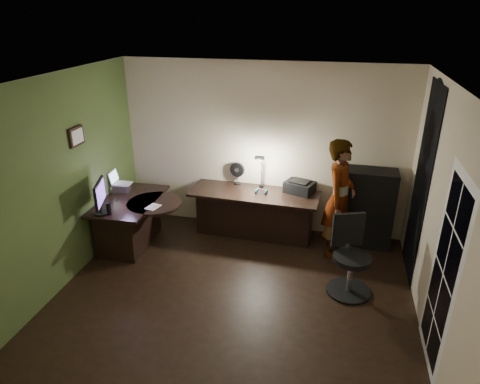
% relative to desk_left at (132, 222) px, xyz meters
% --- Properties ---
extents(floor, '(4.50, 4.00, 0.01)m').
position_rel_desk_left_xyz_m(floor, '(1.83, -0.93, -0.38)').
color(floor, black).
rests_on(floor, ground).
extents(ceiling, '(4.50, 4.00, 0.01)m').
position_rel_desk_left_xyz_m(ceiling, '(1.83, -0.93, 2.33)').
color(ceiling, silver).
rests_on(ceiling, floor).
extents(wall_back, '(4.50, 0.01, 2.70)m').
position_rel_desk_left_xyz_m(wall_back, '(1.83, 1.07, 0.97)').
color(wall_back, beige).
rests_on(wall_back, floor).
extents(wall_front, '(4.50, 0.01, 2.70)m').
position_rel_desk_left_xyz_m(wall_front, '(1.83, -2.94, 0.97)').
color(wall_front, beige).
rests_on(wall_front, floor).
extents(wall_left, '(0.01, 4.00, 2.70)m').
position_rel_desk_left_xyz_m(wall_left, '(-0.42, -0.93, 0.97)').
color(wall_left, beige).
rests_on(wall_left, floor).
extents(wall_right, '(0.01, 4.00, 2.70)m').
position_rel_desk_left_xyz_m(wall_right, '(4.08, -0.93, 0.97)').
color(wall_right, beige).
rests_on(wall_right, floor).
extents(green_wall_overlay, '(0.00, 4.00, 2.70)m').
position_rel_desk_left_xyz_m(green_wall_overlay, '(-0.41, -0.93, 0.97)').
color(green_wall_overlay, '#445928').
rests_on(green_wall_overlay, floor).
extents(arched_doorway, '(0.01, 0.90, 2.60)m').
position_rel_desk_left_xyz_m(arched_doorway, '(4.07, 0.22, 0.92)').
color(arched_doorway, black).
rests_on(arched_doorway, floor).
extents(french_door, '(0.02, 0.92, 2.10)m').
position_rel_desk_left_xyz_m(french_door, '(4.07, -1.48, 0.67)').
color(french_door, white).
rests_on(french_door, floor).
extents(framed_picture, '(0.04, 0.30, 0.25)m').
position_rel_desk_left_xyz_m(framed_picture, '(-0.39, -0.48, 1.47)').
color(framed_picture, black).
rests_on(framed_picture, wall_left).
extents(desk_left, '(0.84, 1.33, 0.76)m').
position_rel_desk_left_xyz_m(desk_left, '(0.00, 0.00, 0.00)').
color(desk_left, black).
rests_on(desk_left, floor).
extents(desk_right, '(2.04, 0.80, 0.75)m').
position_rel_desk_left_xyz_m(desk_right, '(1.77, 0.70, -0.00)').
color(desk_right, black).
rests_on(desk_right, floor).
extents(cabinet, '(0.82, 0.42, 1.22)m').
position_rel_desk_left_xyz_m(cabinet, '(3.47, 0.84, 0.23)').
color(cabinet, black).
rests_on(cabinet, floor).
extents(laptop_stand, '(0.30, 0.26, 0.11)m').
position_rel_desk_left_xyz_m(laptop_stand, '(-0.27, 0.28, 0.44)').
color(laptop_stand, silver).
rests_on(laptop_stand, desk_left).
extents(laptop, '(0.31, 0.29, 0.20)m').
position_rel_desk_left_xyz_m(laptop, '(-0.24, 0.28, 0.60)').
color(laptop, silver).
rests_on(laptop, laptop_stand).
extents(monitor, '(0.26, 0.53, 0.35)m').
position_rel_desk_left_xyz_m(monitor, '(-0.17, -0.51, 0.55)').
color(monitor, black).
rests_on(monitor, desk_left).
extents(mouse, '(0.08, 0.09, 0.03)m').
position_rel_desk_left_xyz_m(mouse, '(0.50, -0.15, 0.40)').
color(mouse, silver).
rests_on(mouse, desk_left).
extents(phone, '(0.11, 0.14, 0.01)m').
position_rel_desk_left_xyz_m(phone, '(0.45, -0.09, 0.39)').
color(phone, black).
rests_on(phone, desk_left).
extents(pen, '(0.05, 0.13, 0.01)m').
position_rel_desk_left_xyz_m(pen, '(-0.16, -0.07, 0.39)').
color(pen, black).
rests_on(pen, desk_left).
extents(speaker, '(0.09, 0.09, 0.18)m').
position_rel_desk_left_xyz_m(speaker, '(-0.04, -0.51, 0.47)').
color(speaker, black).
rests_on(speaker, desk_left).
extents(notepad, '(0.20, 0.24, 0.01)m').
position_rel_desk_left_xyz_m(notepad, '(0.46, -0.17, 0.39)').
color(notepad, silver).
rests_on(notepad, desk_left).
extents(desk_fan, '(0.26, 0.17, 0.37)m').
position_rel_desk_left_xyz_m(desk_fan, '(1.44, 0.99, 0.56)').
color(desk_fan, black).
rests_on(desk_fan, desk_right).
extents(headphones, '(0.20, 0.13, 0.09)m').
position_rel_desk_left_xyz_m(headphones, '(1.89, 0.67, 0.42)').
color(headphones, '#1E5082').
rests_on(headphones, desk_right).
extents(printer, '(0.51, 0.45, 0.19)m').
position_rel_desk_left_xyz_m(printer, '(2.46, 0.87, 0.47)').
color(printer, black).
rests_on(printer, desk_right).
extents(desk_lamp, '(0.20, 0.31, 0.63)m').
position_rel_desk_left_xyz_m(desk_lamp, '(1.85, 0.90, 0.69)').
color(desk_lamp, black).
rests_on(desk_lamp, desk_right).
extents(office_chair, '(0.73, 0.73, 1.02)m').
position_rel_desk_left_xyz_m(office_chair, '(3.27, -0.50, 0.13)').
color(office_chair, black).
rests_on(office_chair, floor).
extents(person, '(0.58, 0.72, 1.77)m').
position_rel_desk_left_xyz_m(person, '(3.06, 0.46, 0.50)').
color(person, '#D8A88C').
rests_on(person, floor).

